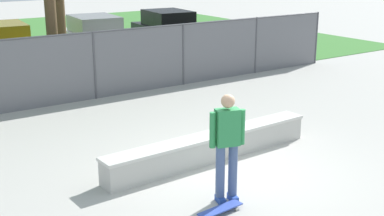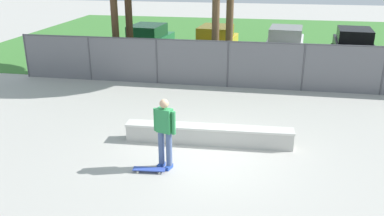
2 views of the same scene
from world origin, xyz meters
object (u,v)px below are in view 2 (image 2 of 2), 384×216
skateboard (149,169)px  car_green (147,41)px  concrete_ledge (208,135)px  skateboarder (165,131)px  car_white (285,43)px  car_black (353,45)px  car_yellow (215,42)px

skateboard → car_green: (-3.55, 12.26, 0.77)m
concrete_ledge → skateboard: concrete_ledge is taller
concrete_ledge → skateboard: size_ratio=5.83×
skateboarder → skateboard: (-0.35, -0.30, -0.94)m
skateboard → car_white: 13.32m
car_black → car_green: bearing=-176.7°
skateboarder → skateboard: 1.04m
car_yellow → car_black: 7.02m
skateboard → car_white: car_white is taller
car_white → car_green: bearing=-175.9°
skateboarder → car_green: 12.58m
skateboarder → car_white: 12.92m
car_yellow → car_black: size_ratio=1.00×
skateboarder → car_green: (-3.89, 11.96, -0.17)m
skateboard → car_black: car_black is taller
car_white → skateboarder: bearing=-105.1°
concrete_ledge → car_yellow: car_yellow is taller
concrete_ledge → skateboarder: size_ratio=2.61×
skateboard → car_yellow: (0.09, 12.48, 0.77)m
skateboarder → car_green: size_ratio=0.42×
car_green → car_yellow: (3.64, 0.22, 0.00)m
car_green → car_yellow: 3.65m
car_yellow → car_white: size_ratio=1.00×
concrete_ledge → car_green: size_ratio=1.09×
skateboarder → car_white: (3.36, 12.48, -0.17)m
car_yellow → concrete_ledge: bearing=-84.0°
car_white → car_black: 3.40m
concrete_ledge → car_yellow: 10.67m
concrete_ledge → car_green: bearing=114.7°
car_black → concrete_ledge: bearing=-118.2°
car_white → car_black: same height
car_black → car_yellow: bearing=-176.8°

